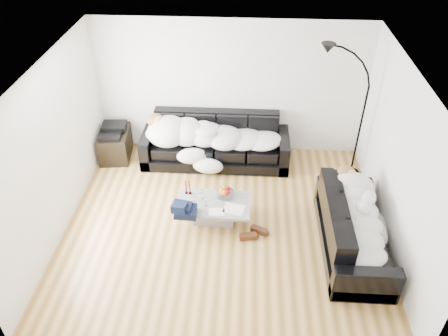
# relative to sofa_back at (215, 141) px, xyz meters

# --- Properties ---
(ground) EXTENTS (5.00, 5.00, 0.00)m
(ground) POSITION_rel_sofa_back_xyz_m (0.25, -1.75, -0.45)
(ground) COLOR olive
(ground) RESTS_ON ground
(wall_back) EXTENTS (5.00, 0.02, 2.60)m
(wall_back) POSITION_rel_sofa_back_xyz_m (0.25, 0.50, 0.85)
(wall_back) COLOR silver
(wall_back) RESTS_ON ground
(wall_left) EXTENTS (0.02, 4.50, 2.60)m
(wall_left) POSITION_rel_sofa_back_xyz_m (-2.25, -1.75, 0.85)
(wall_left) COLOR silver
(wall_left) RESTS_ON ground
(wall_right) EXTENTS (0.02, 4.50, 2.60)m
(wall_right) POSITION_rel_sofa_back_xyz_m (2.75, -1.75, 0.85)
(wall_right) COLOR silver
(wall_right) RESTS_ON ground
(ceiling) EXTENTS (5.00, 5.00, 0.00)m
(ceiling) POSITION_rel_sofa_back_xyz_m (0.25, -1.75, 2.15)
(ceiling) COLOR white
(ceiling) RESTS_ON ground
(sofa_back) EXTENTS (2.75, 0.95, 0.90)m
(sofa_back) POSITION_rel_sofa_back_xyz_m (0.00, 0.00, 0.00)
(sofa_back) COLOR black
(sofa_back) RESTS_ON ground
(sofa_right) EXTENTS (0.89, 2.08, 0.84)m
(sofa_right) POSITION_rel_sofa_back_xyz_m (2.22, -2.12, -0.03)
(sofa_right) COLOR black
(sofa_right) RESTS_ON ground
(sleeper_back) EXTENTS (2.33, 0.80, 0.47)m
(sleeper_back) POSITION_rel_sofa_back_xyz_m (0.00, -0.05, 0.20)
(sleeper_back) COLOR silver
(sleeper_back) RESTS_ON sofa_back
(sleeper_right) EXTENTS (0.75, 1.79, 0.44)m
(sleeper_right) POSITION_rel_sofa_back_xyz_m (2.22, -2.12, 0.19)
(sleeper_right) COLOR silver
(sleeper_right) RESTS_ON sofa_right
(teal_cushion) EXTENTS (0.42, 0.38, 0.20)m
(teal_cushion) POSITION_rel_sofa_back_xyz_m (2.16, -1.48, 0.27)
(teal_cushion) COLOR #0B533A
(teal_cushion) RESTS_ON sofa_right
(coffee_table) EXTENTS (1.18, 0.70, 0.34)m
(coffee_table) POSITION_rel_sofa_back_xyz_m (0.10, -1.64, -0.28)
(coffee_table) COLOR #939699
(coffee_table) RESTS_ON ground
(fruit_bowl) EXTENTS (0.31, 0.31, 0.16)m
(fruit_bowl) POSITION_rel_sofa_back_xyz_m (0.27, -1.45, -0.03)
(fruit_bowl) COLOR white
(fruit_bowl) RESTS_ON coffee_table
(wine_glass_a) EXTENTS (0.09, 0.09, 0.17)m
(wine_glass_a) POSITION_rel_sofa_back_xyz_m (-0.10, -1.53, -0.02)
(wine_glass_a) COLOR white
(wine_glass_a) RESTS_ON coffee_table
(wine_glass_b) EXTENTS (0.07, 0.07, 0.15)m
(wine_glass_b) POSITION_rel_sofa_back_xyz_m (-0.22, -1.62, -0.03)
(wine_glass_b) COLOR white
(wine_glass_b) RESTS_ON coffee_table
(wine_glass_c) EXTENTS (0.07, 0.07, 0.15)m
(wine_glass_c) POSITION_rel_sofa_back_xyz_m (-0.02, -1.70, -0.03)
(wine_glass_c) COLOR white
(wine_glass_c) RESTS_ON coffee_table
(candle_left) EXTENTS (0.06, 0.06, 0.26)m
(candle_left) POSITION_rel_sofa_back_xyz_m (-0.36, -1.42, 0.02)
(candle_left) COLOR maroon
(candle_left) RESTS_ON coffee_table
(candle_right) EXTENTS (0.05, 0.05, 0.26)m
(candle_right) POSITION_rel_sofa_back_xyz_m (-0.30, -1.43, 0.02)
(candle_right) COLOR maroon
(candle_right) RESTS_ON coffee_table
(newspaper_a) EXTENTS (0.36, 0.31, 0.01)m
(newspaper_a) POSITION_rel_sofa_back_xyz_m (0.43, -1.77, -0.10)
(newspaper_a) COLOR silver
(newspaper_a) RESTS_ON coffee_table
(newspaper_b) EXTENTS (0.26, 0.19, 0.01)m
(newspaper_b) POSITION_rel_sofa_back_xyz_m (0.16, -1.85, -0.10)
(newspaper_b) COLOR silver
(newspaper_b) RESTS_ON coffee_table
(navy_jacket) EXTENTS (0.38, 0.32, 0.18)m
(navy_jacket) POSITION_rel_sofa_back_xyz_m (-0.36, -1.92, 0.06)
(navy_jacket) COLOR black
(navy_jacket) RESTS_ON coffee_table
(shoes) EXTENTS (0.46, 0.34, 0.10)m
(shoes) POSITION_rel_sofa_back_xyz_m (0.74, -1.98, -0.40)
(shoes) COLOR #472311
(shoes) RESTS_ON ground
(av_cabinet) EXTENTS (0.62, 0.84, 0.54)m
(av_cabinet) POSITION_rel_sofa_back_xyz_m (-1.95, 0.04, -0.18)
(av_cabinet) COLOR black
(av_cabinet) RESTS_ON ground
(stereo) EXTENTS (0.46, 0.37, 0.13)m
(stereo) POSITION_rel_sofa_back_xyz_m (-1.95, 0.04, 0.16)
(stereo) COLOR black
(stereo) RESTS_ON av_cabinet
(floor_lamp) EXTENTS (0.83, 0.42, 2.17)m
(floor_lamp) POSITION_rel_sofa_back_xyz_m (2.54, -0.24, 0.64)
(floor_lamp) COLOR black
(floor_lamp) RESTS_ON ground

